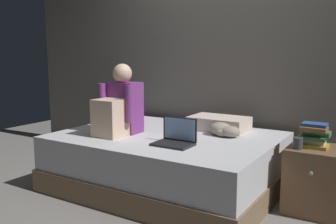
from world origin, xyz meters
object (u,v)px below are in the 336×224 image
object	(u,v)px
nightstand	(316,180)
person_sitting	(119,107)
mug	(298,143)
bed	(167,161)
pillow	(219,123)
laptop	(176,138)
clothes_pile	(224,130)
book_stack	(314,136)

from	to	relation	value
nightstand	person_sitting	distance (m)	1.81
person_sitting	mug	world-z (taller)	person_sitting
bed	person_sitting	world-z (taller)	person_sitting
bed	person_sitting	xyz separation A→B (m)	(-0.40, -0.21, 0.51)
person_sitting	pillow	world-z (taller)	person_sitting
person_sitting	pillow	xyz separation A→B (m)	(0.72, 0.66, -0.19)
laptop	mug	bearing A→B (deg)	20.72
nightstand	bed	bearing A→B (deg)	-172.58
clothes_pile	pillow	bearing A→B (deg)	123.36
laptop	clothes_pile	distance (m)	0.55
nightstand	clothes_pile	distance (m)	0.88
pillow	mug	bearing A→B (deg)	-25.29
clothes_pile	laptop	bearing A→B (deg)	-112.33
nightstand	laptop	xyz separation A→B (m)	(-1.03, -0.46, 0.31)
mug	nightstand	bearing A→B (deg)	42.69
nightstand	person_sitting	world-z (taller)	person_sitting
bed	clothes_pile	distance (m)	0.61
mug	clothes_pile	bearing A→B (deg)	166.39
bed	mug	distance (m)	1.21
bed	pillow	size ratio (longest dim) A/B	3.57
book_stack	clothes_pile	xyz separation A→B (m)	(-0.79, 0.05, -0.05)
bed	nightstand	xyz separation A→B (m)	(1.30, 0.17, 0.01)
laptop	pillow	xyz separation A→B (m)	(0.06, 0.74, 0.01)
pillow	book_stack	xyz separation A→B (m)	(0.94, -0.28, 0.04)
bed	book_stack	xyz separation A→B (m)	(1.27, 0.17, 0.37)
nightstand	laptop	size ratio (longest dim) A/B	1.65
mug	clothes_pile	size ratio (longest dim) A/B	0.29
clothes_pile	book_stack	bearing A→B (deg)	-3.38
nightstand	laptop	world-z (taller)	laptop
person_sitting	laptop	world-z (taller)	person_sitting
person_sitting	pillow	distance (m)	1.00
nightstand	mug	world-z (taller)	mug
nightstand	pillow	size ratio (longest dim) A/B	0.94
pillow	book_stack	size ratio (longest dim) A/B	2.44
book_stack	mug	size ratio (longest dim) A/B	2.55
bed	book_stack	size ratio (longest dim) A/B	8.70
pillow	clothes_pile	distance (m)	0.28
nightstand	person_sitting	xyz separation A→B (m)	(-1.70, -0.38, 0.50)
mug	laptop	bearing A→B (deg)	-159.28
pillow	nightstand	bearing A→B (deg)	-16.01
person_sitting	clothes_pile	distance (m)	0.99
book_stack	clothes_pile	bearing A→B (deg)	176.62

